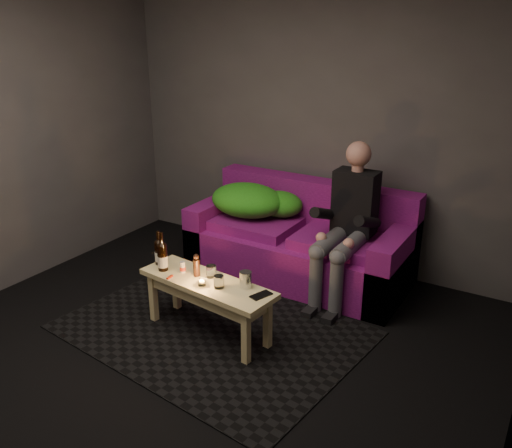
{
  "coord_description": "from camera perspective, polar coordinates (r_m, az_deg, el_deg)",
  "views": [
    {
      "loc": [
        2.05,
        -2.23,
        2.2
      ],
      "look_at": [
        -0.1,
        1.32,
        0.62
      ],
      "focal_mm": 38.0,
      "sensor_mm": 36.0,
      "label": 1
    }
  ],
  "objects": [
    {
      "name": "tumbler_front",
      "position": [
        3.81,
        -3.93,
        -6.08
      ],
      "size": [
        0.07,
        0.07,
        0.09
      ],
      "primitive_type": "cylinder",
      "rotation": [
        0.0,
        0.0,
        -0.02
      ],
      "color": "white",
      "rests_on": "coffee_table"
    },
    {
      "name": "smartphone",
      "position": [
        3.71,
        0.53,
        -7.51
      ],
      "size": [
        0.12,
        0.17,
        0.01
      ],
      "primitive_type": "cube",
      "rotation": [
        0.0,
        0.0,
        -0.33
      ],
      "color": "black",
      "rests_on": "coffee_table"
    },
    {
      "name": "room",
      "position": [
        3.43,
        -6.03,
        11.37
      ],
      "size": [
        4.5,
        4.5,
        4.5
      ],
      "color": "silver",
      "rests_on": "ground"
    },
    {
      "name": "pepper_mill",
      "position": [
        3.98,
        -6.28,
        -4.6
      ],
      "size": [
        0.05,
        0.05,
        0.13
      ],
      "primitive_type": "cylinder",
      "rotation": [
        0.0,
        0.0,
        -0.15
      ],
      "color": "black",
      "rests_on": "coffee_table"
    },
    {
      "name": "beer_bottle_b",
      "position": [
        4.08,
        -9.82,
        -3.38
      ],
      "size": [
        0.08,
        0.08,
        0.3
      ],
      "color": "black",
      "rests_on": "coffee_table"
    },
    {
      "name": "rug",
      "position": [
        4.17,
        -4.57,
        -11.02
      ],
      "size": [
        2.3,
        1.79,
        0.01
      ],
      "primitive_type": "cube",
      "rotation": [
        0.0,
        0.0,
        -0.12
      ],
      "color": "black",
      "rests_on": "floor"
    },
    {
      "name": "coffee_table",
      "position": [
        3.96,
        -5.14,
        -6.99
      ],
      "size": [
        1.1,
        0.46,
        0.44
      ],
      "rotation": [
        0.0,
        0.0,
        -0.12
      ],
      "color": "#F0D98C",
      "rests_on": "rug"
    },
    {
      "name": "person",
      "position": [
        4.44,
        9.57,
        0.33
      ],
      "size": [
        0.35,
        0.8,
        1.29
      ],
      "color": "black",
      "rests_on": "sofa"
    },
    {
      "name": "salt_shaker",
      "position": [
        4.05,
        -7.73,
        -4.52
      ],
      "size": [
        0.05,
        0.05,
        0.08
      ],
      "primitive_type": "cylinder",
      "rotation": [
        0.0,
        0.0,
        0.23
      ],
      "color": "silver",
      "rests_on": "coffee_table"
    },
    {
      "name": "floor",
      "position": [
        3.74,
        -9.53,
        -15.51
      ],
      "size": [
        4.5,
        4.5,
        0.0
      ],
      "primitive_type": "plane",
      "color": "black",
      "rests_on": "ground"
    },
    {
      "name": "beer_bottle_a",
      "position": [
        4.19,
        -10.17,
        -2.92
      ],
      "size": [
        0.07,
        0.07,
        0.27
      ],
      "color": "black",
      "rests_on": "coffee_table"
    },
    {
      "name": "sofa",
      "position": [
        4.89,
        4.75,
        -2.12
      ],
      "size": [
        1.93,
        0.87,
        0.83
      ],
      "color": "#670D60",
      "rests_on": "floor"
    },
    {
      "name": "tealight",
      "position": [
        3.86,
        -5.72,
        -6.12
      ],
      "size": [
        0.06,
        0.06,
        0.04
      ],
      "color": "white",
      "rests_on": "coffee_table"
    },
    {
      "name": "red_lighter",
      "position": [
        4.0,
        -9.07,
        -5.54
      ],
      "size": [
        0.02,
        0.07,
        0.01
      ],
      "primitive_type": "cube",
      "rotation": [
        0.0,
        0.0,
        0.08
      ],
      "color": "#B9260B",
      "rests_on": "coffee_table"
    },
    {
      "name": "green_blanket",
      "position": [
        4.99,
        -0.25,
        2.43
      ],
      "size": [
        0.85,
        0.58,
        0.29
      ],
      "color": "#2B8918",
      "rests_on": "sofa"
    },
    {
      "name": "tumbler_back",
      "position": [
        3.96,
        -4.74,
        -4.99
      ],
      "size": [
        0.09,
        0.09,
        0.09
      ],
      "primitive_type": "cylinder",
      "rotation": [
        0.0,
        0.0,
        -0.17
      ],
      "color": "white",
      "rests_on": "coffee_table"
    },
    {
      "name": "steel_cup",
      "position": [
        3.8,
        -1.1,
        -5.87
      ],
      "size": [
        0.1,
        0.1,
        0.12
      ],
      "primitive_type": "cylinder",
      "rotation": [
        0.0,
        0.0,
        -0.22
      ],
      "color": "silver",
      "rests_on": "coffee_table"
    }
  ]
}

